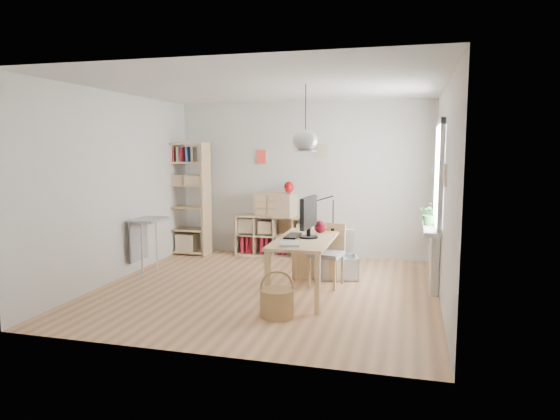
% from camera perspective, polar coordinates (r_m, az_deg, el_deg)
% --- Properties ---
extents(ground, '(4.50, 4.50, 0.00)m').
position_cam_1_polar(ground, '(6.89, -1.46, -8.97)').
color(ground, tan).
rests_on(ground, ground).
extents(room_shell, '(4.50, 4.50, 4.50)m').
position_cam_1_polar(room_shell, '(6.34, 2.92, 7.93)').
color(room_shell, white).
rests_on(room_shell, ground).
extents(window_unit, '(0.07, 1.16, 1.46)m').
position_cam_1_polar(window_unit, '(6.98, 17.83, 3.82)').
color(window_unit, white).
rests_on(window_unit, ground).
extents(radiator, '(0.10, 0.80, 0.80)m').
position_cam_1_polar(radiator, '(7.13, 17.20, -5.44)').
color(radiator, silver).
rests_on(radiator, ground).
extents(windowsill, '(0.22, 1.20, 0.06)m').
position_cam_1_polar(windowsill, '(7.05, 16.92, -2.01)').
color(windowsill, silver).
rests_on(windowsill, radiator).
extents(desk, '(0.70, 1.50, 0.75)m').
position_cam_1_polar(desk, '(6.47, 2.85, -4.07)').
color(desk, tan).
rests_on(desk, ground).
extents(cube_shelf, '(1.40, 0.38, 0.72)m').
position_cam_1_polar(cube_shelf, '(8.90, -0.64, -3.30)').
color(cube_shelf, tan).
rests_on(cube_shelf, ground).
extents(tall_bookshelf, '(0.80, 0.38, 2.00)m').
position_cam_1_polar(tall_bookshelf, '(9.07, -10.69, 1.81)').
color(tall_bookshelf, tan).
rests_on(tall_bookshelf, ground).
extents(side_table, '(0.40, 0.55, 0.85)m').
position_cam_1_polar(side_table, '(7.85, -15.17, -2.22)').
color(side_table, gray).
rests_on(side_table, ground).
extents(chair, '(0.49, 0.49, 0.86)m').
position_cam_1_polar(chair, '(6.99, 5.46, -4.63)').
color(chair, gray).
rests_on(chair, ground).
extents(wicker_basket, '(0.38, 0.38, 0.53)m').
position_cam_1_polar(wicker_basket, '(5.76, -0.35, -10.44)').
color(wicker_basket, olive).
rests_on(wicker_basket, ground).
extents(storage_chest, '(0.80, 0.87, 0.68)m').
position_cam_1_polar(storage_chest, '(7.48, 6.32, -5.95)').
color(storage_chest, silver).
rests_on(storage_chest, ground).
extents(monitor, '(0.25, 0.62, 0.54)m').
position_cam_1_polar(monitor, '(6.44, 3.30, -0.56)').
color(monitor, black).
rests_on(monitor, desk).
extents(keyboard, '(0.17, 0.43, 0.02)m').
position_cam_1_polar(keyboard, '(6.57, 1.46, -2.96)').
color(keyboard, black).
rests_on(keyboard, desk).
extents(task_lamp, '(0.44, 0.16, 0.46)m').
position_cam_1_polar(task_lamp, '(6.99, 4.30, 0.16)').
color(task_lamp, black).
rests_on(task_lamp, desk).
extents(yarn_ball, '(0.17, 0.17, 0.17)m').
position_cam_1_polar(yarn_ball, '(6.85, 4.64, -1.93)').
color(yarn_ball, '#4B0A0F').
rests_on(yarn_ball, desk).
extents(paper_tray, '(0.29, 0.33, 0.03)m').
position_cam_1_polar(paper_tray, '(6.02, 1.13, -3.85)').
color(paper_tray, silver).
rests_on(paper_tray, desk).
extents(drawer_chest, '(0.76, 0.46, 0.40)m').
position_cam_1_polar(drawer_chest, '(8.76, -0.51, 0.65)').
color(drawer_chest, tan).
rests_on(drawer_chest, cube_shelf).
extents(red_vase, '(0.17, 0.17, 0.21)m').
position_cam_1_polar(red_vase, '(8.67, 1.01, 2.60)').
color(red_vase, maroon).
rests_on(red_vase, drawer_chest).
extents(potted_plant, '(0.29, 0.26, 0.32)m').
position_cam_1_polar(potted_plant, '(7.10, 16.79, -0.38)').
color(potted_plant, '#215821').
rests_on(potted_plant, windowsill).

